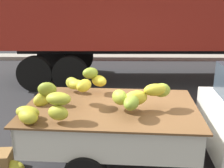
{
  "coord_description": "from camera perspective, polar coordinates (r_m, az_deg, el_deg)",
  "views": [
    {
      "loc": [
        -0.61,
        -4.38,
        2.78
      ],
      "look_at": [
        -0.71,
        0.43,
        1.26
      ],
      "focal_mm": 44.15,
      "sensor_mm": 36.0,
      "label": 1
    }
  ],
  "objects": [
    {
      "name": "fallen_banana_bunch_near_tailgate",
      "position": [
        5.04,
        -19.54,
        -15.76
      ],
      "size": [
        0.44,
        0.34,
        0.18
      ],
      "primitive_type": "ellipsoid",
      "rotation": [
        0.0,
        0.0,
        2.73
      ],
      "color": "gold",
      "rests_on": "ground"
    },
    {
      "name": "semi_trailer",
      "position": [
        9.58,
        14.16,
        15.64
      ],
      "size": [
        12.04,
        2.8,
        3.95
      ],
      "rotation": [
        0.0,
        0.0,
        0.02
      ],
      "color": "maroon",
      "rests_on": "ground"
    },
    {
      "name": "curb_strip",
      "position": [
        12.99,
        3.79,
        5.55
      ],
      "size": [
        80.0,
        0.8,
        0.16
      ],
      "primitive_type": "cube",
      "color": "gray",
      "rests_on": "ground"
    },
    {
      "name": "ground",
      "position": [
        5.22,
        7.93,
        -14.76
      ],
      "size": [
        220.0,
        220.0,
        0.0
      ],
      "primitive_type": "plane",
      "color": "#28282B"
    }
  ]
}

